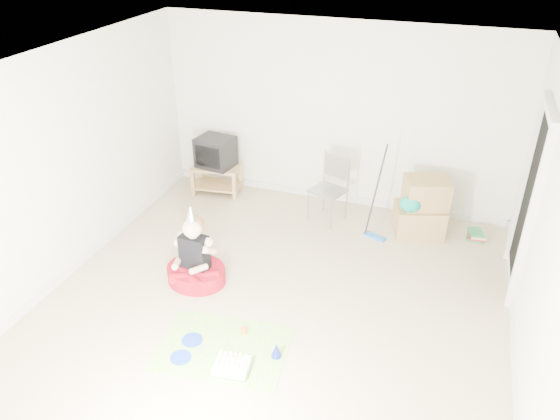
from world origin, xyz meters
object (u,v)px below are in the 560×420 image
(tv_stand, at_px, (217,176))
(crt_tv, at_px, (216,152))
(folding_chair, at_px, (328,190))
(cardboard_boxes, at_px, (422,208))
(birthday_cake, at_px, (232,366))
(seated_woman, at_px, (196,265))

(tv_stand, height_order, crt_tv, crt_tv)
(folding_chair, bearing_deg, tv_stand, 171.34)
(tv_stand, bearing_deg, cardboard_boxes, -4.30)
(crt_tv, relative_size, birthday_cake, 1.44)
(cardboard_boxes, bearing_deg, seated_woman, -140.40)
(seated_woman, bearing_deg, cardboard_boxes, 39.60)
(crt_tv, bearing_deg, tv_stand, -36.02)
(tv_stand, relative_size, seated_woman, 0.75)
(folding_chair, distance_m, seated_woman, 2.18)
(cardboard_boxes, relative_size, birthday_cake, 2.21)
(folding_chair, relative_size, birthday_cake, 2.62)
(crt_tv, bearing_deg, folding_chair, 0.31)
(tv_stand, distance_m, folding_chair, 1.82)
(crt_tv, relative_size, cardboard_boxes, 0.65)
(seated_woman, bearing_deg, birthday_cake, -50.64)
(cardboard_boxes, height_order, seated_woman, seated_woman)
(birthday_cake, bearing_deg, seated_woman, 129.36)
(tv_stand, xyz_separation_m, folding_chair, (1.79, -0.27, 0.20))
(birthday_cake, bearing_deg, tv_stand, 116.74)
(tv_stand, height_order, seated_woman, seated_woman)
(folding_chair, distance_m, birthday_cake, 3.07)
(cardboard_boxes, height_order, birthday_cake, cardboard_boxes)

